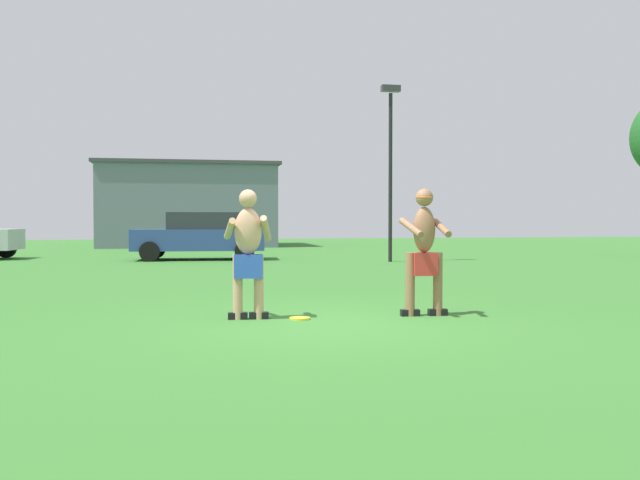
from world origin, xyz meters
TOP-DOWN VIEW (x-y plane):
  - ground_plane at (0.00, 0.00)m, footprint 80.00×80.00m
  - player_with_cap at (1.50, 0.54)m, footprint 0.66×0.63m
  - player_in_blue at (-0.91, 0.69)m, footprint 0.65×0.61m
  - frisbee at (-0.24, 0.54)m, footprint 0.28×0.28m
  - car_blue_near_post at (-1.30, 14.71)m, footprint 4.41×2.25m
  - lamp_post at (4.60, 12.39)m, footprint 0.60×0.24m
  - outbuilding_behind_lot at (-1.69, 27.32)m, footprint 8.88×6.40m

SIDE VIEW (x-z plane):
  - ground_plane at x=0.00m, z-range 0.00..0.00m
  - frisbee at x=-0.24m, z-range 0.00..0.03m
  - car_blue_near_post at x=-1.30m, z-range 0.03..1.61m
  - player_in_blue at x=-0.91m, z-range 0.05..1.78m
  - player_with_cap at x=1.50m, z-range 0.09..1.86m
  - outbuilding_behind_lot at x=-1.69m, z-range 0.01..4.18m
  - lamp_post at x=4.60m, z-range 0.64..6.22m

